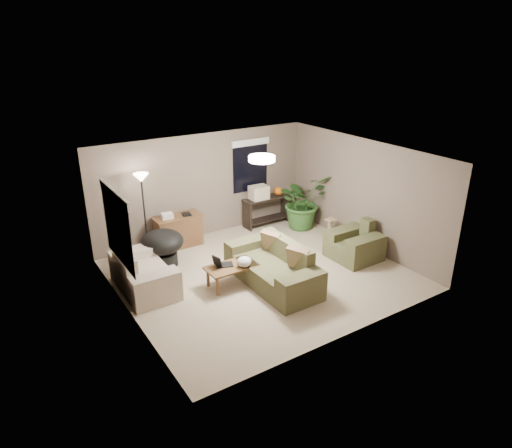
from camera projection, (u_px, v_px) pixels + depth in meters
room_shell at (262, 218)px, 8.96m from camera, size 5.50×5.50×5.50m
main_sofa at (274, 269)px, 9.00m from camera, size 0.95×2.20×0.85m
throw_pillows at (285, 250)px, 8.99m from camera, size 0.39×1.40×0.47m
loveseat at (143, 276)px, 8.75m from camera, size 0.90×1.60×0.85m
armchair at (355, 245)px, 10.02m from camera, size 0.95×1.00×0.85m
coffee_table at (232, 269)px, 8.89m from camera, size 1.00×0.55×0.42m
laptop at (221, 263)px, 8.84m from camera, size 0.41×0.33×0.24m
plastic_bag at (244, 262)px, 8.81m from camera, size 0.35×0.33×0.20m
desk at (179, 231)px, 10.57m from camera, size 1.10×0.50×0.75m
desk_papers at (171, 215)px, 10.32m from camera, size 0.69×0.29×0.12m
console_table at (267, 209)px, 11.78m from camera, size 1.30×0.40×0.75m
pumpkin at (278, 191)px, 11.79m from camera, size 0.27×0.27×0.20m
cardboard_box at (259, 192)px, 11.47m from camera, size 0.46×0.36×0.34m
papasan_chair at (163, 245)px, 9.63m from camera, size 1.06×1.06×0.80m
floor_lamp at (142, 188)px, 9.60m from camera, size 0.32×0.32×1.91m
ceiling_fixture at (262, 159)px, 8.51m from camera, size 0.50×0.50×0.10m
houseplant at (302, 207)px, 11.58m from camera, size 1.26×1.40×1.09m
cat_scratching_post at (330, 230)px, 11.03m from camera, size 0.32×0.32×0.50m
window_left at (116, 215)px, 7.63m from camera, size 0.05×1.56×1.33m
window_back at (250, 157)px, 11.33m from camera, size 1.06×0.05×1.33m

